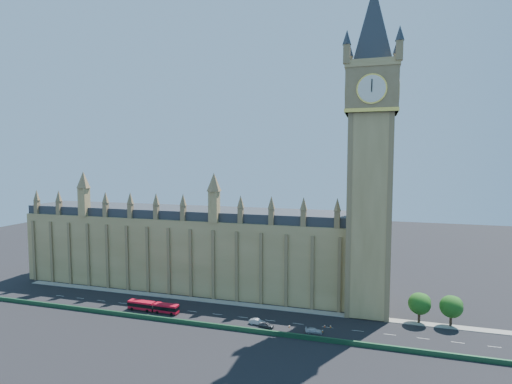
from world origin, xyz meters
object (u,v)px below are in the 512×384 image
(car_grey, at_px, (266,325))
(car_silver, at_px, (257,322))
(red_bus, at_px, (153,307))
(car_white, at_px, (314,331))

(car_grey, relative_size, car_silver, 0.91)
(car_silver, bearing_deg, car_grey, -106.18)
(red_bus, relative_size, car_grey, 4.01)
(car_silver, distance_m, car_white, 15.73)
(car_grey, xyz_separation_m, car_white, (12.75, 0.05, -0.06))
(car_grey, bearing_deg, car_silver, 75.12)
(car_white, bearing_deg, car_grey, 84.89)
(red_bus, relative_size, car_white, 3.72)
(car_grey, bearing_deg, car_white, -82.20)
(car_silver, bearing_deg, red_bus, 96.11)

